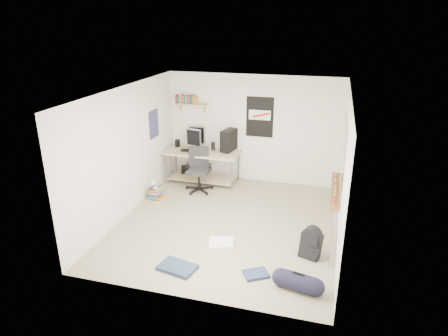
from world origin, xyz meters
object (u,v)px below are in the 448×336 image
(office_chair, at_px, (199,170))
(duffel_bag, at_px, (298,282))
(backpack, at_px, (311,246))
(desk, at_px, (202,167))
(book_stack, at_px, (156,193))

(office_chair, height_order, duffel_bag, office_chair)
(duffel_bag, bearing_deg, backpack, 95.05)
(office_chair, relative_size, duffel_bag, 1.91)
(backpack, bearing_deg, desk, 156.53)
(duffel_bag, bearing_deg, book_stack, 157.00)
(book_stack, bearing_deg, desk, 61.48)
(desk, height_order, book_stack, desk)
(desk, xyz_separation_m, duffel_bag, (2.58, -3.45, -0.22))
(desk, bearing_deg, office_chair, -95.31)
(duffel_bag, xyz_separation_m, book_stack, (-3.24, 2.25, 0.01))
(desk, xyz_separation_m, office_chair, (0.09, -0.52, 0.12))
(backpack, xyz_separation_m, duffel_bag, (-0.11, -0.92, -0.06))
(backpack, bearing_deg, office_chair, 162.08)
(desk, height_order, office_chair, office_chair)
(desk, xyz_separation_m, backpack, (2.69, -2.53, -0.16))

